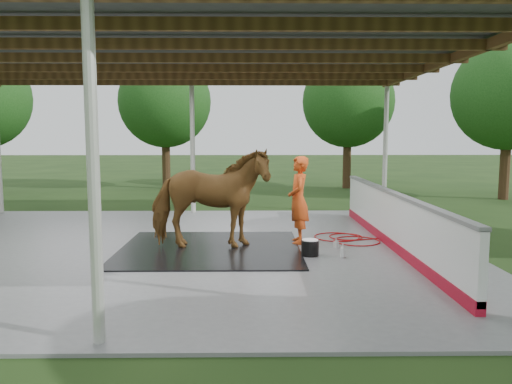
{
  "coord_description": "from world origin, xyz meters",
  "views": [
    {
      "loc": [
        1.67,
        -10.04,
        2.33
      ],
      "look_at": [
        1.8,
        -0.17,
        1.21
      ],
      "focal_mm": 35.0,
      "sensor_mm": 36.0,
      "label": 1
    }
  ],
  "objects_px": {
    "dasher_board": "(392,221)",
    "horse": "(210,199)",
    "handler": "(298,200)",
    "wash_bucket": "(310,247)"
  },
  "relations": [
    {
      "from": "horse",
      "to": "wash_bucket",
      "type": "xyz_separation_m",
      "value": [
        1.95,
        -0.56,
        -0.87
      ]
    },
    {
      "from": "horse",
      "to": "wash_bucket",
      "type": "bearing_deg",
      "value": -108.08
    },
    {
      "from": "dasher_board",
      "to": "wash_bucket",
      "type": "height_order",
      "value": "dasher_board"
    },
    {
      "from": "dasher_board",
      "to": "wash_bucket",
      "type": "distance_m",
      "value": 1.95
    },
    {
      "from": "dasher_board",
      "to": "horse",
      "type": "relative_size",
      "value": 3.36
    },
    {
      "from": "wash_bucket",
      "to": "horse",
      "type": "bearing_deg",
      "value": 163.86
    },
    {
      "from": "horse",
      "to": "handler",
      "type": "xyz_separation_m",
      "value": [
        1.83,
        0.56,
        -0.1
      ]
    },
    {
      "from": "dasher_board",
      "to": "handler",
      "type": "distance_m",
      "value": 1.97
    },
    {
      "from": "horse",
      "to": "dasher_board",
      "type": "bearing_deg",
      "value": -89.44
    },
    {
      "from": "dasher_board",
      "to": "horse",
      "type": "height_order",
      "value": "horse"
    }
  ]
}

